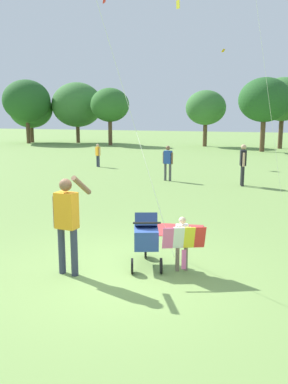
{
  "coord_description": "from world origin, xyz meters",
  "views": [
    {
      "loc": [
        2.74,
        -6.23,
        2.82
      ],
      "look_at": [
        0.14,
        1.16,
        1.3
      ],
      "focal_mm": 37.72,
      "sensor_mm": 36.0,
      "label": 1
    }
  ],
  "objects_px": {
    "child_with_butterfly_kite": "(182,239)",
    "person_adult_flyer": "(67,217)",
    "person_sitting_far": "(98,153)",
    "person_back_turned": "(168,160)",
    "person_couple_left": "(243,162)",
    "picnic_blanket": "(177,230)",
    "stroller": "(146,234)"
  },
  "relations": [
    {
      "from": "person_sitting_far",
      "to": "child_with_butterfly_kite",
      "type": "bearing_deg",
      "value": -58.52
    },
    {
      "from": "person_adult_flyer",
      "to": "person_couple_left",
      "type": "bearing_deg",
      "value": 79.15
    },
    {
      "from": "child_with_butterfly_kite",
      "to": "picnic_blanket",
      "type": "height_order",
      "value": "child_with_butterfly_kite"
    },
    {
      "from": "person_couple_left",
      "to": "person_sitting_far",
      "type": "bearing_deg",
      "value": 156.9
    },
    {
      "from": "stroller",
      "to": "child_with_butterfly_kite",
      "type": "bearing_deg",
      "value": -6.17
    },
    {
      "from": "person_adult_flyer",
      "to": "stroller",
      "type": "xyz_separation_m",
      "value": [
        1.16,
        0.87,
        -0.44
      ]
    },
    {
      "from": "person_adult_flyer",
      "to": "stroller",
      "type": "bearing_deg",
      "value": 36.64
    },
    {
      "from": "child_with_butterfly_kite",
      "to": "person_sitting_far",
      "type": "relative_size",
      "value": 0.81
    },
    {
      "from": "person_sitting_far",
      "to": "person_back_turned",
      "type": "bearing_deg",
      "value": -33.53
    },
    {
      "from": "picnic_blanket",
      "to": "person_sitting_far",
      "type": "bearing_deg",
      "value": 124.56
    },
    {
      "from": "person_sitting_far",
      "to": "person_couple_left",
      "type": "bearing_deg",
      "value": -23.1
    },
    {
      "from": "person_sitting_far",
      "to": "picnic_blanket",
      "type": "height_order",
      "value": "person_sitting_far"
    },
    {
      "from": "person_sitting_far",
      "to": "picnic_blanket",
      "type": "distance_m",
      "value": 12.61
    },
    {
      "from": "person_couple_left",
      "to": "picnic_blanket",
      "type": "distance_m",
      "value": 7.08
    },
    {
      "from": "person_back_turned",
      "to": "person_couple_left",
      "type": "bearing_deg",
      "value": -3.61
    },
    {
      "from": "person_sitting_far",
      "to": "person_couple_left",
      "type": "relative_size",
      "value": 0.75
    },
    {
      "from": "stroller",
      "to": "person_sitting_far",
      "type": "relative_size",
      "value": 0.9
    },
    {
      "from": "child_with_butterfly_kite",
      "to": "person_adult_flyer",
      "type": "height_order",
      "value": "person_adult_flyer"
    },
    {
      "from": "person_sitting_far",
      "to": "person_couple_left",
      "type": "distance_m",
      "value": 8.68
    },
    {
      "from": "child_with_butterfly_kite",
      "to": "person_couple_left",
      "type": "relative_size",
      "value": 0.62
    },
    {
      "from": "person_adult_flyer",
      "to": "person_couple_left",
      "type": "relative_size",
      "value": 1.1
    },
    {
      "from": "child_with_butterfly_kite",
      "to": "person_sitting_far",
      "type": "distance_m",
      "value": 15.12
    },
    {
      "from": "child_with_butterfly_kite",
      "to": "person_couple_left",
      "type": "xyz_separation_m",
      "value": [
        0.09,
        9.49,
        0.36
      ]
    },
    {
      "from": "child_with_butterfly_kite",
      "to": "picnic_blanket",
      "type": "distance_m",
      "value": 2.7
    },
    {
      "from": "child_with_butterfly_kite",
      "to": "person_sitting_far",
      "type": "height_order",
      "value": "person_sitting_far"
    },
    {
      "from": "child_with_butterfly_kite",
      "to": "person_back_turned",
      "type": "relative_size",
      "value": 0.68
    },
    {
      "from": "stroller",
      "to": "picnic_blanket",
      "type": "height_order",
      "value": "stroller"
    },
    {
      "from": "person_couple_left",
      "to": "picnic_blanket",
      "type": "bearing_deg",
      "value": -96.88
    },
    {
      "from": "stroller",
      "to": "person_sitting_far",
      "type": "distance_m",
      "value": 14.69
    },
    {
      "from": "stroller",
      "to": "person_back_turned",
      "type": "bearing_deg",
      "value": 103.68
    },
    {
      "from": "stroller",
      "to": "person_back_turned",
      "type": "height_order",
      "value": "person_back_turned"
    },
    {
      "from": "person_back_turned",
      "to": "picnic_blanket",
      "type": "height_order",
      "value": "person_back_turned"
    }
  ]
}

